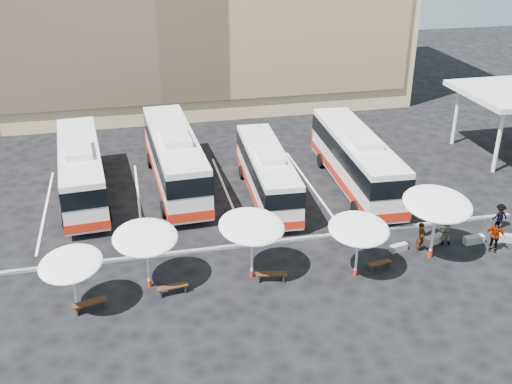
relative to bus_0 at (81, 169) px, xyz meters
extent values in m
plane|color=black|center=(9.55, -9.41, -2.04)|extent=(120.00, 120.00, 0.00)
cylinder|color=silver|center=(29.55, -2.41, 0.36)|extent=(0.30, 0.30, 4.80)
cylinder|color=silver|center=(29.55, 3.59, 0.36)|extent=(0.30, 0.30, 4.80)
cube|color=black|center=(9.55, -8.91, -1.97)|extent=(34.00, 0.25, 0.15)
cube|color=white|center=(-2.45, -1.41, -2.04)|extent=(0.15, 12.00, 0.01)
cube|color=white|center=(3.55, -1.41, -2.04)|extent=(0.15, 12.00, 0.01)
cube|color=white|center=(9.55, -1.41, -2.04)|extent=(0.15, 12.00, 0.01)
cube|color=white|center=(15.55, -1.41, -2.04)|extent=(0.15, 12.00, 0.01)
cube|color=white|center=(21.55, -1.41, -2.04)|extent=(0.15, 12.00, 0.01)
cube|color=silver|center=(0.00, -0.01, -0.02)|extent=(3.53, 12.62, 3.12)
cube|color=black|center=(0.00, -0.01, 0.61)|extent=(3.60, 12.69, 1.14)
cube|color=red|center=(0.00, -0.01, -1.16)|extent=(3.60, 12.69, 0.57)
cube|color=red|center=(-0.47, 6.20, -0.80)|extent=(2.67, 0.41, 1.45)
cube|color=silver|center=(0.08, -1.05, 1.75)|extent=(1.89, 3.23, 0.42)
cylinder|color=black|center=(-1.57, 3.51, -1.52)|extent=(0.44, 1.06, 1.04)
cylinder|color=black|center=(1.02, 3.71, -1.52)|extent=(0.44, 1.06, 1.04)
cylinder|color=black|center=(-0.98, -4.25, -1.52)|extent=(0.44, 1.06, 1.04)
cylinder|color=black|center=(1.61, -4.06, -1.52)|extent=(0.44, 1.06, 1.04)
cube|color=silver|center=(6.29, 0.30, 0.13)|extent=(3.36, 13.47, 3.34)
cube|color=black|center=(6.29, 0.30, 0.80)|extent=(3.43, 13.54, 1.23)
cube|color=red|center=(6.29, 0.30, -1.10)|extent=(3.43, 13.54, 0.61)
cube|color=red|center=(6.00, 6.98, -0.71)|extent=(2.86, 0.35, 1.56)
cube|color=silver|center=(6.33, -0.81, 2.02)|extent=(1.92, 3.41, 0.45)
cylinder|color=black|center=(4.73, 4.14, -1.49)|extent=(0.44, 1.13, 1.11)
cylinder|color=black|center=(7.51, 4.26, -1.49)|extent=(0.44, 1.13, 1.11)
cylinder|color=black|center=(5.09, -4.21, -1.49)|extent=(0.44, 1.13, 1.11)
cylinder|color=black|center=(7.87, -4.09, -1.49)|extent=(0.44, 1.13, 1.11)
cube|color=silver|center=(12.11, -2.83, -0.20)|extent=(2.87, 11.41, 2.83)
cube|color=black|center=(12.11, -2.83, 0.36)|extent=(2.93, 11.47, 1.04)
cube|color=red|center=(12.11, -2.83, -1.24)|extent=(2.93, 11.47, 0.52)
cube|color=red|center=(12.37, 2.82, -0.91)|extent=(2.42, 0.30, 1.32)
cube|color=silver|center=(12.07, -3.77, 1.40)|extent=(1.64, 2.89, 0.38)
cylinder|color=black|center=(11.08, 0.52, -1.57)|extent=(0.37, 0.96, 0.94)
cylinder|color=black|center=(13.44, 0.42, -1.57)|extent=(0.37, 0.96, 0.94)
cylinder|color=black|center=(10.76, -6.54, -1.57)|extent=(0.37, 0.96, 0.94)
cylinder|color=black|center=(13.11, -6.65, -1.57)|extent=(0.37, 0.96, 0.94)
cube|color=silver|center=(18.50, -2.60, 0.07)|extent=(3.28, 13.09, 3.25)
cube|color=black|center=(18.50, -2.60, 0.72)|extent=(3.35, 13.16, 1.19)
cube|color=red|center=(18.50, -2.60, -1.12)|extent=(3.35, 13.16, 0.60)
cube|color=red|center=(18.79, 3.89, -0.74)|extent=(2.78, 0.34, 1.51)
cube|color=silver|center=(18.45, -3.68, 1.91)|extent=(1.87, 3.32, 0.43)
cylinder|color=black|center=(17.31, 1.25, -1.50)|extent=(0.43, 1.10, 1.08)
cylinder|color=black|center=(20.02, 1.13, -1.50)|extent=(0.43, 1.10, 1.08)
cylinder|color=black|center=(16.95, -6.86, -1.50)|extent=(0.43, 1.10, 1.08)
cylinder|color=black|center=(19.66, -6.98, -1.50)|extent=(0.43, 1.10, 1.08)
cylinder|color=silver|center=(0.09, -13.13, -0.71)|extent=(0.16, 0.16, 2.67)
cylinder|color=red|center=(0.09, -13.13, -1.86)|extent=(0.26, 0.26, 0.36)
ellipsoid|color=white|center=(0.09, -13.13, 0.67)|extent=(4.01, 4.03, 0.91)
cylinder|color=silver|center=(3.66, -11.81, -0.59)|extent=(0.15, 0.15, 2.90)
cylinder|color=red|center=(3.66, -11.81, -1.85)|extent=(0.24, 0.24, 0.39)
ellipsoid|color=white|center=(3.66, -11.81, 0.91)|extent=(3.75, 3.79, 0.99)
cylinder|color=silver|center=(9.05, -12.10, -0.53)|extent=(0.18, 0.18, 3.03)
cylinder|color=red|center=(9.05, -12.10, -1.84)|extent=(0.29, 0.29, 0.40)
ellipsoid|color=white|center=(9.05, -12.10, 1.04)|extent=(4.46, 4.49, 1.04)
cylinder|color=silver|center=(14.47, -13.19, -0.63)|extent=(0.14, 0.14, 2.82)
cylinder|color=red|center=(14.47, -13.19, -1.85)|extent=(0.22, 0.22, 0.38)
ellipsoid|color=white|center=(14.47, -13.19, 0.82)|extent=(3.37, 3.41, 0.96)
cylinder|color=silver|center=(19.27, -12.37, -0.38)|extent=(0.16, 0.16, 3.32)
cylinder|color=red|center=(19.27, -12.37, -1.82)|extent=(0.25, 0.25, 0.44)
ellipsoid|color=white|center=(19.27, -12.37, 1.34)|extent=(3.90, 3.95, 1.14)
cube|color=#32190B|center=(0.71, -13.24, -1.56)|extent=(1.73, 0.86, 0.07)
cube|color=black|center=(0.06, -13.41, -1.82)|extent=(0.17, 0.43, 0.45)
cube|color=black|center=(1.35, -13.07, -1.82)|extent=(0.17, 0.43, 0.45)
cube|color=#32190B|center=(4.76, -12.74, -1.59)|extent=(1.61, 0.63, 0.06)
cube|color=black|center=(4.14, -12.83, -1.83)|extent=(0.12, 0.40, 0.42)
cube|color=black|center=(5.39, -12.65, -1.83)|extent=(0.12, 0.40, 0.42)
cube|color=#32190B|center=(9.95, -12.73, -1.58)|extent=(1.68, 0.74, 0.06)
cube|color=black|center=(9.31, -12.60, -1.83)|extent=(0.14, 0.42, 0.43)
cube|color=black|center=(10.58, -12.85, -1.83)|extent=(0.14, 0.42, 0.43)
cube|color=#32190B|center=(16.01, -12.88, -1.65)|extent=(1.41, 0.56, 0.05)
cube|color=black|center=(15.47, -12.96, -1.86)|extent=(0.10, 0.35, 0.36)
cube|color=black|center=(16.55, -12.80, -1.86)|extent=(0.10, 0.35, 0.36)
cube|color=gray|center=(17.85, -11.32, -1.84)|extent=(1.11, 0.58, 0.40)
cube|color=gray|center=(20.19, -11.02, -1.80)|extent=(1.37, 0.76, 0.49)
cube|color=gray|center=(22.51, -11.52, -1.81)|extent=(1.26, 0.49, 0.46)
cube|color=gray|center=(24.57, -11.78, -1.82)|extent=(1.23, 0.84, 0.44)
imported|color=black|center=(19.02, -11.60, -1.15)|extent=(0.78, 0.73, 1.79)
imported|color=black|center=(20.76, -11.18, -1.20)|extent=(0.97, 0.84, 1.69)
imported|color=black|center=(23.10, -12.51, -1.08)|extent=(1.18, 1.06, 1.92)
imported|color=black|center=(24.94, -10.20, -1.23)|extent=(1.06, 0.62, 1.63)
camera|label=1|loc=(3.36, -38.35, 15.91)|focal=42.00mm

